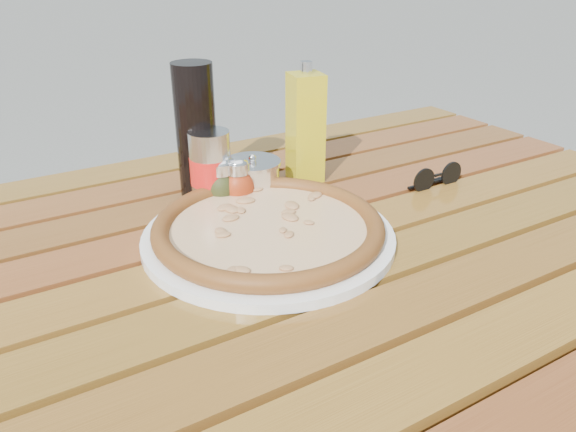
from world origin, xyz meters
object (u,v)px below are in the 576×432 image
table (295,284)px  soda_can (211,168)px  oregano_shaker (221,182)px  parmesan_tin (253,177)px  sunglasses (437,178)px  pepper_shaker (238,182)px  olive_oil_cruet (305,127)px  plate (269,237)px  dark_bottle (196,131)px  pizza (268,227)px

table → soda_can: soda_can is taller
oregano_shaker → parmesan_tin: oregano_shaker is taller
soda_can → sunglasses: (0.36, -0.14, -0.04)m
table → pepper_shaker: bearing=94.8°
olive_oil_cruet → sunglasses: (0.18, -0.15, -0.08)m
plate → soda_can: (-0.01, 0.17, 0.05)m
table → pepper_shaker: (-0.01, 0.16, 0.11)m
plate → oregano_shaker: 0.15m
plate → olive_oil_cruet: bearing=45.3°
pepper_shaker → oregano_shaker: bearing=153.4°
parmesan_tin → sunglasses: (0.29, -0.14, -0.01)m
dark_bottle → pizza: bearing=-86.0°
pepper_shaker → sunglasses: bearing=-18.8°
soda_can → dark_bottle: bearing=94.2°
plate → sunglasses: sunglasses is taller
dark_bottle → table: bearing=-77.9°
plate → soda_can: 0.18m
table → parmesan_tin: (0.03, 0.18, 0.11)m
pepper_shaker → olive_oil_cruet: (0.15, 0.04, 0.06)m
pizza → sunglasses: 0.35m
oregano_shaker → dark_bottle: bearing=101.3°
pepper_shaker → oregano_shaker: same height
pizza → table: bearing=-26.0°
oregano_shaker → parmesan_tin: size_ratio=0.74×
oregano_shaker → pizza: bearing=-89.0°
table → plate: size_ratio=3.89×
parmesan_tin → plate: bearing=-110.4°
pepper_shaker → oregano_shaker: size_ratio=1.00×
pizza → parmesan_tin: 0.18m
pizza → oregano_shaker: size_ratio=4.46×
table → dark_bottle: bearing=102.1°
pepper_shaker → dark_bottle: bearing=115.9°
oregano_shaker → soda_can: 0.03m
plate → oregano_shaker: oregano_shaker is taller
oregano_shaker → olive_oil_cruet: size_ratio=0.39×
pepper_shaker → soda_can: 0.05m
oregano_shaker → parmesan_tin: (0.06, 0.01, -0.01)m
table → sunglasses: size_ratio=12.71×
dark_bottle → parmesan_tin: size_ratio=1.99×
dark_bottle → soda_can: bearing=-85.8°
oregano_shaker → olive_oil_cruet: (0.18, 0.02, 0.06)m
table → olive_oil_cruet: size_ratio=6.67×
oregano_shaker → soda_can: bearing=116.3°
plate → parmesan_tin: (0.06, 0.16, 0.02)m
table → olive_oil_cruet: (0.14, 0.19, 0.17)m
oregano_shaker → sunglasses: bearing=-19.4°
table → plate: 0.09m
pizza → oregano_shaker: bearing=91.0°
pizza → soda_can: (-0.01, 0.17, 0.04)m
table → dark_bottle: 0.30m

